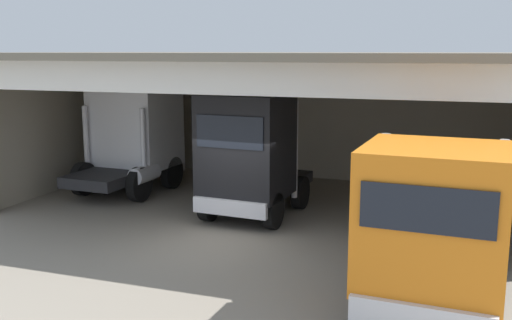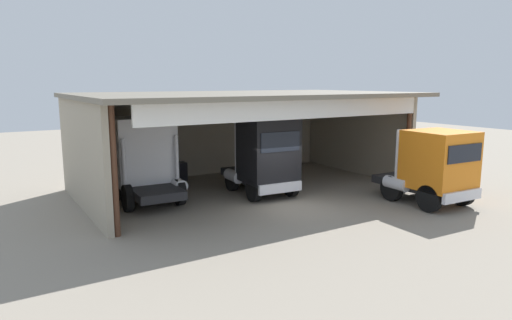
{
  "view_description": "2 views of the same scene",
  "coord_description": "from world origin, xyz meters",
  "views": [
    {
      "loc": [
        5.75,
        -13.49,
        4.89
      ],
      "look_at": [
        0.0,
        2.96,
        1.63
      ],
      "focal_mm": 40.95,
      "sensor_mm": 36.0,
      "label": 1
    },
    {
      "loc": [
        -11.41,
        -15.35,
        5.35
      ],
      "look_at": [
        0.0,
        2.96,
        1.63
      ],
      "focal_mm": 31.74,
      "sensor_mm": 36.0,
      "label": 2
    }
  ],
  "objects": [
    {
      "name": "workshop_shed",
      "position": [
        0.0,
        4.9,
        3.45
      ],
      "size": [
        16.1,
        9.72,
        4.84
      ],
      "color": "#9E937F",
      "rests_on": "ground"
    },
    {
      "name": "truck_orange_right_bay",
      "position": [
        5.42,
        -3.01,
        1.77
      ],
      "size": [
        2.63,
        4.5,
        3.3
      ],
      "rotation": [
        0.0,
        0.0,
        3.09
      ],
      "color": "orange",
      "rests_on": "ground"
    },
    {
      "name": "truck_white_center_bay",
      "position": [
        -5.07,
        4.34,
        2.01
      ],
      "size": [
        2.79,
        4.51,
        3.81
      ],
      "rotation": [
        0.0,
        0.0,
        -0.05
      ],
      "color": "white",
      "rests_on": "ground"
    },
    {
      "name": "oil_drum",
      "position": [
        -2.82,
        7.07,
        0.46
      ],
      "size": [
        0.58,
        0.58,
        0.92
      ],
      "primitive_type": "cylinder",
      "color": "#194CB2",
      "rests_on": "ground"
    },
    {
      "name": "truck_black_left_bay",
      "position": [
        0.05,
        2.26,
        1.9
      ],
      "size": [
        2.57,
        4.92,
        3.7
      ],
      "rotation": [
        0.0,
        0.0,
        3.07
      ],
      "color": "black",
      "rests_on": "ground"
    },
    {
      "name": "tool_cart",
      "position": [
        -2.18,
        7.59,
        0.5
      ],
      "size": [
        0.9,
        0.6,
        1.0
      ],
      "primitive_type": "cube",
      "color": "black",
      "rests_on": "ground"
    },
    {
      "name": "ground_plane",
      "position": [
        0.0,
        0.0,
        0.0
      ],
      "size": [
        80.0,
        80.0,
        0.0
      ],
      "primitive_type": "plane",
      "color": "gray",
      "rests_on": "ground"
    }
  ]
}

